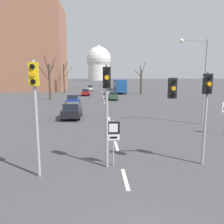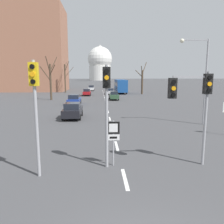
{
  "view_description": "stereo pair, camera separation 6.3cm",
  "coord_description": "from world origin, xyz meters",
  "px_view_note": "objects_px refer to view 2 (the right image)",
  "views": [
    {
      "loc": [
        -1.14,
        -4.11,
        4.37
      ],
      "look_at": [
        -0.44,
        6.72,
        2.59
      ],
      "focal_mm": 35.0,
      "sensor_mm": 36.0,
      "label": 1
    },
    {
      "loc": [
        -1.07,
        -4.11,
        4.37
      ],
      "look_at": [
        -0.44,
        6.72,
        2.59
      ],
      "focal_mm": 35.0,
      "sensor_mm": 36.0,
      "label": 2
    }
  ],
  "objects_px": {
    "sedan_near_left": "(74,99)",
    "sedan_far_left": "(110,91)",
    "sedan_distant_centre": "(91,88)",
    "sedan_mid_centre": "(114,95)",
    "route_sign_post": "(113,135)",
    "sedan_far_right": "(87,92)",
    "sedan_near_right": "(73,110)",
    "traffic_signal_centre_tall": "(107,97)",
    "city_bus": "(121,85)",
    "traffic_signal_near_right": "(195,95)",
    "traffic_signal_near_left": "(35,97)",
    "street_lamp_right": "(201,72)"
  },
  "relations": [
    {
      "from": "traffic_signal_near_left",
      "to": "city_bus",
      "type": "xyz_separation_m",
      "value": [
        8.3,
        48.1,
        -1.46
      ]
    },
    {
      "from": "route_sign_post",
      "to": "sedan_distant_centre",
      "type": "height_order",
      "value": "route_sign_post"
    },
    {
      "from": "traffic_signal_near_left",
      "to": "sedan_mid_centre",
      "type": "distance_m",
      "value": 32.21
    },
    {
      "from": "sedan_far_left",
      "to": "sedan_near_right",
      "type": "bearing_deg",
      "value": -100.15
    },
    {
      "from": "sedan_near_right",
      "to": "sedan_far_right",
      "type": "bearing_deg",
      "value": 90.01
    },
    {
      "from": "traffic_signal_centre_tall",
      "to": "sedan_distant_centre",
      "type": "distance_m",
      "value": 56.77
    },
    {
      "from": "traffic_signal_centre_tall",
      "to": "route_sign_post",
      "type": "distance_m",
      "value": 1.92
    },
    {
      "from": "sedan_near_left",
      "to": "sedan_far_right",
      "type": "relative_size",
      "value": 1.12
    },
    {
      "from": "sedan_mid_centre",
      "to": "sedan_far_left",
      "type": "bearing_deg",
      "value": 90.38
    },
    {
      "from": "route_sign_post",
      "to": "sedan_far_right",
      "type": "xyz_separation_m",
      "value": [
        -3.48,
        39.65,
        -0.72
      ]
    },
    {
      "from": "sedan_mid_centre",
      "to": "city_bus",
      "type": "height_order",
      "value": "city_bus"
    },
    {
      "from": "sedan_near_left",
      "to": "sedan_far_left",
      "type": "relative_size",
      "value": 1.0
    },
    {
      "from": "traffic_signal_near_left",
      "to": "sedan_distant_centre",
      "type": "xyz_separation_m",
      "value": [
        0.3,
        57.46,
        -2.66
      ]
    },
    {
      "from": "sedan_distant_centre",
      "to": "sedan_mid_centre",
      "type": "bearing_deg",
      "value": -78.74
    },
    {
      "from": "route_sign_post",
      "to": "sedan_far_right",
      "type": "relative_size",
      "value": 0.56
    },
    {
      "from": "traffic_signal_near_right",
      "to": "sedan_near_right",
      "type": "bearing_deg",
      "value": 119.94
    },
    {
      "from": "street_lamp_right",
      "to": "sedan_near_right",
      "type": "distance_m",
      "value": 12.97
    },
    {
      "from": "sedan_far_right",
      "to": "traffic_signal_near_right",
      "type": "bearing_deg",
      "value": -79.53
    },
    {
      "from": "sedan_mid_centre",
      "to": "sedan_far_left",
      "type": "relative_size",
      "value": 1.0
    },
    {
      "from": "traffic_signal_centre_tall",
      "to": "sedan_far_right",
      "type": "distance_m",
      "value": 40.0
    },
    {
      "from": "traffic_signal_near_left",
      "to": "traffic_signal_centre_tall",
      "type": "bearing_deg",
      "value": 15.05
    },
    {
      "from": "street_lamp_right",
      "to": "sedan_far_right",
      "type": "bearing_deg",
      "value": 110.93
    },
    {
      "from": "sedan_far_right",
      "to": "sedan_distant_centre",
      "type": "bearing_deg",
      "value": 88.54
    },
    {
      "from": "street_lamp_right",
      "to": "sedan_far_right",
      "type": "distance_m",
      "value": 33.21
    },
    {
      "from": "sedan_far_left",
      "to": "city_bus",
      "type": "height_order",
      "value": "city_bus"
    },
    {
      "from": "sedan_distant_centre",
      "to": "traffic_signal_near_left",
      "type": "bearing_deg",
      "value": -90.3
    },
    {
      "from": "traffic_signal_near_left",
      "to": "sedan_near_right",
      "type": "relative_size",
      "value": 1.2
    },
    {
      "from": "street_lamp_right",
      "to": "traffic_signal_near_left",
      "type": "bearing_deg",
      "value": -139.93
    },
    {
      "from": "traffic_signal_near_left",
      "to": "sedan_near_right",
      "type": "height_order",
      "value": "traffic_signal_near_left"
    },
    {
      "from": "sedan_distant_centre",
      "to": "sedan_near_right",
      "type": "bearing_deg",
      "value": -90.55
    },
    {
      "from": "sedan_far_left",
      "to": "city_bus",
      "type": "bearing_deg",
      "value": 52.88
    },
    {
      "from": "sedan_far_left",
      "to": "traffic_signal_centre_tall",
      "type": "bearing_deg",
      "value": -93.07
    },
    {
      "from": "traffic_signal_near_right",
      "to": "sedan_near_right",
      "type": "relative_size",
      "value": 1.09
    },
    {
      "from": "sedan_mid_centre",
      "to": "traffic_signal_near_left",
      "type": "bearing_deg",
      "value": -99.76
    },
    {
      "from": "traffic_signal_near_right",
      "to": "street_lamp_right",
      "type": "bearing_deg",
      "value": 63.7
    },
    {
      "from": "sedan_mid_centre",
      "to": "city_bus",
      "type": "bearing_deg",
      "value": 80.14
    },
    {
      "from": "traffic_signal_near_right",
      "to": "sedan_mid_centre",
      "type": "height_order",
      "value": "traffic_signal_near_right"
    },
    {
      "from": "sedan_near_right",
      "to": "sedan_far_right",
      "type": "xyz_separation_m",
      "value": [
        -0.01,
        27.02,
        -0.02
      ]
    },
    {
      "from": "sedan_mid_centre",
      "to": "sedan_distant_centre",
      "type": "xyz_separation_m",
      "value": [
        -5.14,
        25.83,
        0.02
      ]
    },
    {
      "from": "traffic_signal_centre_tall",
      "to": "sedan_distant_centre",
      "type": "relative_size",
      "value": 1.25
    },
    {
      "from": "sedan_far_right",
      "to": "sedan_far_left",
      "type": "bearing_deg",
      "value": 33.32
    },
    {
      "from": "city_bus",
      "to": "sedan_mid_centre",
      "type": "bearing_deg",
      "value": -99.86
    },
    {
      "from": "street_lamp_right",
      "to": "sedan_mid_centre",
      "type": "relative_size",
      "value": 1.68
    },
    {
      "from": "sedan_near_right",
      "to": "route_sign_post",
      "type": "bearing_deg",
      "value": -74.61
    },
    {
      "from": "route_sign_post",
      "to": "street_lamp_right",
      "type": "relative_size",
      "value": 0.3
    },
    {
      "from": "sedan_near_left",
      "to": "route_sign_post",
      "type": "bearing_deg",
      "value": -79.18
    },
    {
      "from": "traffic_signal_near_right",
      "to": "sedan_far_right",
      "type": "xyz_separation_m",
      "value": [
        -7.35,
        39.77,
        -2.67
      ]
    },
    {
      "from": "street_lamp_right",
      "to": "sedan_near_right",
      "type": "xyz_separation_m",
      "value": [
        -11.77,
        3.78,
        -3.91
      ]
    },
    {
      "from": "traffic_signal_near_right",
      "to": "city_bus",
      "type": "xyz_separation_m",
      "value": [
        1.08,
        47.27,
        -1.42
      ]
    },
    {
      "from": "sedan_near_right",
      "to": "sedan_distant_centre",
      "type": "height_order",
      "value": "sedan_distant_centre"
    }
  ]
}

